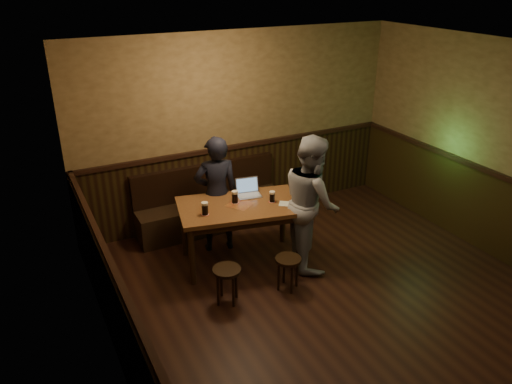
{
  "coord_description": "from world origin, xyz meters",
  "views": [
    {
      "loc": [
        -3.02,
        -3.46,
        3.58
      ],
      "look_at": [
        -0.45,
        1.59,
        1.01
      ],
      "focal_mm": 35.0,
      "sensor_mm": 36.0,
      "label": 1
    }
  ],
  "objects": [
    {
      "name": "pub_table",
      "position": [
        -0.62,
        1.69,
        0.72
      ],
      "size": [
        1.71,
        1.19,
        0.84
      ],
      "rotation": [
        0.0,
        0.0,
        -0.21
      ],
      "color": "brown",
      "rests_on": "ground"
    },
    {
      "name": "pint_right",
      "position": [
        -0.22,
        1.57,
        0.91
      ],
      "size": [
        0.09,
        0.09,
        0.15
      ],
      "color": "#A52114",
      "rests_on": "pub_table"
    },
    {
      "name": "stool_left",
      "position": [
        -1.14,
        0.96,
        0.36
      ],
      "size": [
        0.38,
        0.38,
        0.45
      ],
      "rotation": [
        0.0,
        0.0,
        0.17
      ],
      "color": "black",
      "rests_on": "ground"
    },
    {
      "name": "pint_left",
      "position": [
        -1.12,
        1.62,
        0.92
      ],
      "size": [
        0.11,
        0.11,
        0.17
      ],
      "color": "#A52114",
      "rests_on": "pub_table"
    },
    {
      "name": "menu",
      "position": [
        -0.08,
        1.42,
        0.83
      ],
      "size": [
        0.27,
        0.25,
        0.0
      ],
      "primitive_type": "cube",
      "rotation": [
        0.0,
        0.0,
        -0.61
      ],
      "color": "silver",
      "rests_on": "pub_table"
    },
    {
      "name": "laptop",
      "position": [
        -0.4,
        1.9,
        0.89
      ],
      "size": [
        0.35,
        0.3,
        0.22
      ],
      "rotation": [
        0.0,
        0.0,
        -0.18
      ],
      "color": "silver",
      "rests_on": "pub_table"
    },
    {
      "name": "person_grey",
      "position": [
        0.17,
        1.27,
        0.87
      ],
      "size": [
        0.86,
        1.0,
        1.75
      ],
      "primitive_type": "imported",
      "rotation": [
        0.0,
        0.0,
        1.3
      ],
      "color": "gray",
      "rests_on": "ground"
    },
    {
      "name": "bench",
      "position": [
        -0.62,
        2.75,
        0.31
      ],
      "size": [
        2.2,
        0.5,
        0.95
      ],
      "color": "black",
      "rests_on": "ground"
    },
    {
      "name": "pint_mid",
      "position": [
        -0.66,
        1.76,
        0.92
      ],
      "size": [
        0.11,
        0.11,
        0.17
      ],
      "color": "#A52114",
      "rests_on": "pub_table"
    },
    {
      "name": "person_suit",
      "position": [
        -0.75,
        2.14,
        0.81
      ],
      "size": [
        0.66,
        0.5,
        1.62
      ],
      "primitive_type": "imported",
      "rotation": [
        0.0,
        0.0,
        2.94
      ],
      "color": "black",
      "rests_on": "ground"
    },
    {
      "name": "stool_right",
      "position": [
        -0.38,
        0.87,
        0.34
      ],
      "size": [
        0.35,
        0.35,
        0.42
      ],
      "rotation": [
        0.0,
        0.0,
        -0.13
      ],
      "color": "black",
      "rests_on": "ground"
    },
    {
      "name": "room",
      "position": [
        0.0,
        0.22,
        1.2
      ],
      "size": [
        5.04,
        6.04,
        2.84
      ],
      "color": "black",
      "rests_on": "ground"
    }
  ]
}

